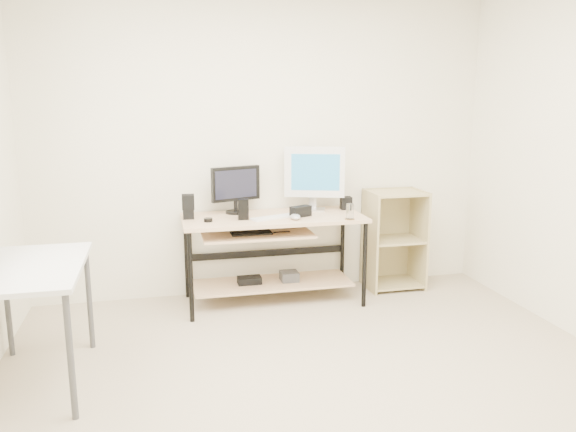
# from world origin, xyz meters

# --- Properties ---
(room) EXTENTS (4.01, 4.01, 2.62)m
(room) POSITION_xyz_m (-0.14, 0.04, 1.32)
(room) COLOR #B7A78D
(room) RESTS_ON ground
(desk) EXTENTS (1.50, 0.65, 0.75)m
(desk) POSITION_xyz_m (-0.03, 1.66, 0.54)
(desk) COLOR #DCB78B
(desk) RESTS_ON ground
(side_table) EXTENTS (0.60, 1.00, 0.75)m
(side_table) POSITION_xyz_m (-1.68, 0.60, 0.67)
(side_table) COLOR silver
(side_table) RESTS_ON ground
(shelf_unit) EXTENTS (0.50, 0.40, 0.90)m
(shelf_unit) POSITION_xyz_m (1.15, 1.82, 0.45)
(shelf_unit) COLOR tan
(shelf_unit) RESTS_ON ground
(black_monitor) EXTENTS (0.43, 0.18, 0.40)m
(black_monitor) POSITION_xyz_m (-0.28, 1.85, 0.98)
(black_monitor) COLOR black
(black_monitor) RESTS_ON desk
(white_imac) EXTENTS (0.51, 0.21, 0.56)m
(white_imac) POSITION_xyz_m (0.40, 1.81, 1.07)
(white_imac) COLOR silver
(white_imac) RESTS_ON desk
(keyboard) EXTENTS (0.42, 0.25, 0.01)m
(keyboard) POSITION_xyz_m (-0.01, 1.57, 0.76)
(keyboard) COLOR silver
(keyboard) RESTS_ON desk
(mouse) EXTENTS (0.08, 0.13, 0.04)m
(mouse) POSITION_xyz_m (0.15, 1.48, 0.77)
(mouse) COLOR #B7B7BC
(mouse) RESTS_ON desk
(center_speaker) EXTENTS (0.19, 0.14, 0.09)m
(center_speaker) POSITION_xyz_m (0.22, 1.58, 0.79)
(center_speaker) COLOR black
(center_speaker) RESTS_ON desk
(speaker_left) EXTENTS (0.10, 0.10, 0.20)m
(speaker_left) POSITION_xyz_m (-0.69, 1.72, 0.85)
(speaker_left) COLOR black
(speaker_left) RESTS_ON desk
(speaker_right) EXTENTS (0.10, 0.10, 0.11)m
(speaker_right) POSITION_xyz_m (0.69, 1.80, 0.81)
(speaker_right) COLOR black
(speaker_right) RESTS_ON desk
(audio_controller) EXTENTS (0.09, 0.05, 0.17)m
(audio_controller) POSITION_xyz_m (-0.26, 1.57, 0.83)
(audio_controller) COLOR black
(audio_controller) RESTS_ON desk
(volume_puck) EXTENTS (0.07, 0.07, 0.03)m
(volume_puck) POSITION_xyz_m (-0.55, 1.56, 0.76)
(volume_puck) COLOR black
(volume_puck) RESTS_ON desk
(smartphone) EXTENTS (0.10, 0.13, 0.01)m
(smartphone) POSITION_xyz_m (0.20, 1.68, 0.75)
(smartphone) COLOR black
(smartphone) RESTS_ON desk
(coaster) EXTENTS (0.10, 0.10, 0.01)m
(coaster) POSITION_xyz_m (0.58, 1.38, 0.75)
(coaster) COLOR olive
(coaster) RESTS_ON desk
(drinking_glass) EXTENTS (0.07, 0.07, 0.12)m
(drinking_glass) POSITION_xyz_m (0.58, 1.38, 0.82)
(drinking_glass) COLOR white
(drinking_glass) RESTS_ON coaster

